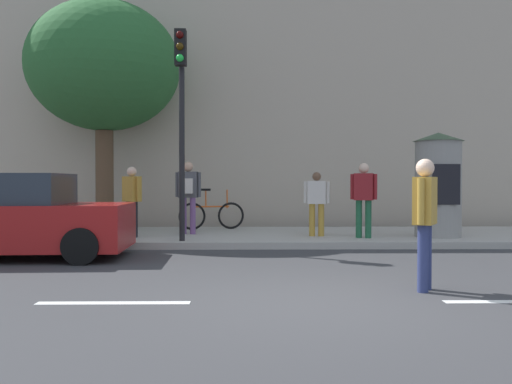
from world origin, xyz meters
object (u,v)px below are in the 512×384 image
object	(u,v)px
pedestrian_with_backpack	(364,194)
bicycle_leaning	(212,215)
pedestrian_in_red_top	(132,196)
pedestrian_with_bag	(317,199)
pedestrian_in_dark_shirt	(425,213)
traffic_light	(181,101)
parked_car_blue	(9,218)
poster_column	(438,184)
pedestrian_near_pole	(188,191)
street_tree	(104,67)

from	to	relation	value
pedestrian_with_backpack	bicycle_leaning	world-z (taller)	pedestrian_with_backpack
pedestrian_with_backpack	pedestrian_in_red_top	distance (m)	5.29
pedestrian_with_bag	pedestrian_with_backpack	world-z (taller)	pedestrian_with_backpack
pedestrian_with_bag	bicycle_leaning	distance (m)	3.18
pedestrian_in_dark_shirt	pedestrian_with_bag	xyz separation A→B (m)	(-0.70, 5.66, 0.00)
traffic_light	pedestrian_with_bag	distance (m)	3.85
pedestrian_with_bag	bicycle_leaning	size ratio (longest dim) A/B	0.87
pedestrian_in_red_top	parked_car_blue	size ratio (longest dim) A/B	0.38
pedestrian_in_dark_shirt	parked_car_blue	distance (m)	7.40
pedestrian_with_bag	bicycle_leaning	xyz separation A→B (m)	(-2.57, 1.81, -0.48)
poster_column	pedestrian_near_pole	bearing A→B (deg)	173.29
pedestrian_with_backpack	pedestrian_with_bag	bearing A→B (deg)	157.08
pedestrian_with_bag	pedestrian_in_dark_shirt	bearing A→B (deg)	-82.96
pedestrian_in_red_top	pedestrian_near_pole	distance (m)	1.39
street_tree	pedestrian_with_bag	size ratio (longest dim) A/B	4.04
bicycle_leaning	parked_car_blue	bearing A→B (deg)	-128.25
pedestrian_with_backpack	pedestrian_in_red_top	xyz separation A→B (m)	(-5.29, 0.28, -0.04)
street_tree	bicycle_leaning	bearing A→B (deg)	-1.62
parked_car_blue	pedestrian_with_bag	bearing A→B (deg)	23.07
street_tree	pedestrian_in_red_top	distance (m)	4.09
pedestrian_in_red_top	parked_car_blue	xyz separation A→B (m)	(-1.75, -2.42, -0.35)
street_tree	bicycle_leaning	distance (m)	4.85
pedestrian_in_dark_shirt	parked_car_blue	bearing A→B (deg)	155.29
poster_column	street_tree	distance (m)	9.02
pedestrian_with_backpack	parked_car_blue	distance (m)	7.36
traffic_light	pedestrian_in_dark_shirt	world-z (taller)	traffic_light
pedestrian_in_dark_shirt	bicycle_leaning	xyz separation A→B (m)	(-3.27, 7.47, -0.48)
poster_column	street_tree	size ratio (longest dim) A/B	0.40
pedestrian_in_dark_shirt	pedestrian_with_bag	size ratio (longest dim) A/B	1.15
parked_car_blue	pedestrian_in_red_top	bearing A→B (deg)	54.17
traffic_light	parked_car_blue	distance (m)	4.11
street_tree	parked_car_blue	distance (m)	5.83
pedestrian_with_backpack	parked_car_blue	size ratio (longest dim) A/B	0.40
pedestrian_near_pole	pedestrian_with_backpack	bearing A→B (deg)	-13.04
traffic_light	pedestrian_with_backpack	bearing A→B (deg)	9.26
bicycle_leaning	street_tree	bearing A→B (deg)	178.38
pedestrian_in_dark_shirt	pedestrian_near_pole	world-z (taller)	pedestrian_near_pole
traffic_light	parked_car_blue	bearing A→B (deg)	-153.75
pedestrian_in_red_top	poster_column	bearing A→B (deg)	-0.24
poster_column	pedestrian_in_red_top	bearing A→B (deg)	179.76
street_tree	pedestrian_in_red_top	world-z (taller)	street_tree
pedestrian_in_red_top	pedestrian_in_dark_shirt	bearing A→B (deg)	-47.96
traffic_light	street_tree	size ratio (longest dim) A/B	0.74
pedestrian_in_dark_shirt	pedestrian_in_red_top	world-z (taller)	pedestrian_in_red_top
pedestrian_in_dark_shirt	poster_column	bearing A→B (deg)	69.15
poster_column	pedestrian_in_red_top	world-z (taller)	poster_column
parked_car_blue	pedestrian_with_backpack	bearing A→B (deg)	16.90
pedestrian_with_backpack	traffic_light	bearing A→B (deg)	-170.74
pedestrian_in_dark_shirt	pedestrian_in_red_top	distance (m)	7.43
bicycle_leaning	traffic_light	bearing A→B (deg)	-98.83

